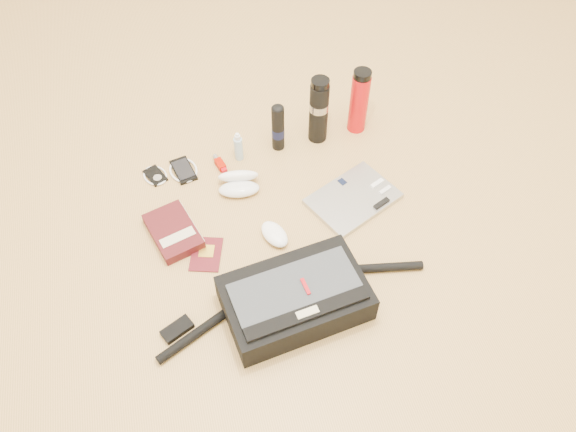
{
  "coord_description": "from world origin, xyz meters",
  "views": [
    {
      "loc": [
        -0.27,
        -1.03,
        1.53
      ],
      "look_at": [
        0.03,
        0.08,
        0.06
      ],
      "focal_mm": 35.0,
      "sensor_mm": 36.0,
      "label": 1
    }
  ],
  "objects": [
    {
      "name": "ground",
      "position": [
        0.0,
        0.0,
        0.0
      ],
      "size": [
        4.0,
        4.0,
        0.0
      ],
      "primitive_type": "plane",
      "color": "tan",
      "rests_on": "ground"
    },
    {
      "name": "messenger_bag",
      "position": [
        -0.03,
        -0.23,
        0.05
      ],
      "size": [
        0.87,
        0.31,
        0.12
      ],
      "rotation": [
        0.0,
        0.0,
        0.13
      ],
      "color": "black",
      "rests_on": "ground"
    },
    {
      "name": "laptop",
      "position": [
        0.28,
        0.13,
        0.01
      ],
      "size": [
        0.36,
        0.31,
        0.03
      ],
      "rotation": [
        0.0,
        0.0,
        0.43
      ],
      "color": "#A8A8AA",
      "rests_on": "ground"
    },
    {
      "name": "book",
      "position": [
        -0.35,
        0.14,
        0.02
      ],
      "size": [
        0.19,
        0.24,
        0.04
      ],
      "rotation": [
        0.0,
        0.0,
        0.28
      ],
      "color": "#400F12",
      "rests_on": "ground"
    },
    {
      "name": "passport",
      "position": [
        -0.26,
        0.04,
        0.0
      ],
      "size": [
        0.13,
        0.16,
        0.01
      ],
      "rotation": [
        0.0,
        0.0,
        -0.31
      ],
      "color": "#511017",
      "rests_on": "ground"
    },
    {
      "name": "mouse",
      "position": [
        -0.03,
        0.05,
        0.02
      ],
      "size": [
        0.11,
        0.14,
        0.04
      ],
      "rotation": [
        0.0,
        0.0,
        0.35
      ],
      "color": "white",
      "rests_on": "ground"
    },
    {
      "name": "sunglasses_case",
      "position": [
        -0.1,
        0.29,
        0.03
      ],
      "size": [
        0.16,
        0.14,
        0.08
      ],
      "rotation": [
        0.0,
        0.0,
        -0.16
      ],
      "color": "silver",
      "rests_on": "ground"
    },
    {
      "name": "ipod",
      "position": [
        -0.39,
        0.42,
        0.01
      ],
      "size": [
        0.11,
        0.11,
        0.01
      ],
      "rotation": [
        0.0,
        0.0,
        0.41
      ],
      "color": "black",
      "rests_on": "ground"
    },
    {
      "name": "phone",
      "position": [
        -0.28,
        0.43,
        0.01
      ],
      "size": [
        0.12,
        0.14,
        0.01
      ],
      "rotation": [
        0.0,
        0.0,
        0.22
      ],
      "color": "black",
      "rests_on": "ground"
    },
    {
      "name": "inhaler",
      "position": [
        -0.15,
        0.42,
        0.01
      ],
      "size": [
        0.04,
        0.1,
        0.02
      ],
      "rotation": [
        0.0,
        0.0,
        0.25
      ],
      "color": "#9F0E00",
      "rests_on": "ground"
    },
    {
      "name": "spray_bottle",
      "position": [
        -0.07,
        0.44,
        0.05
      ],
      "size": [
        0.04,
        0.04,
        0.12
      ],
      "rotation": [
        0.0,
        0.0,
        -0.17
      ],
      "color": "#98BACC",
      "rests_on": "ground"
    },
    {
      "name": "aerosol_can",
      "position": [
        0.09,
        0.46,
        0.1
      ],
      "size": [
        0.05,
        0.05,
        0.2
      ],
      "rotation": [
        0.0,
        0.0,
        0.1
      ],
      "color": "black",
      "rests_on": "ground"
    },
    {
      "name": "thermos_black",
      "position": [
        0.25,
        0.47,
        0.14
      ],
      "size": [
        0.08,
        0.08,
        0.28
      ],
      "rotation": [
        0.0,
        0.0,
        0.16
      ],
      "color": "black",
      "rests_on": "ground"
    },
    {
      "name": "thermos_red",
      "position": [
        0.41,
        0.49,
        0.13
      ],
      "size": [
        0.08,
        0.08,
        0.27
      ],
      "rotation": [
        0.0,
        0.0,
        -0.22
      ],
      "color": "#BA0E11",
      "rests_on": "ground"
    }
  ]
}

